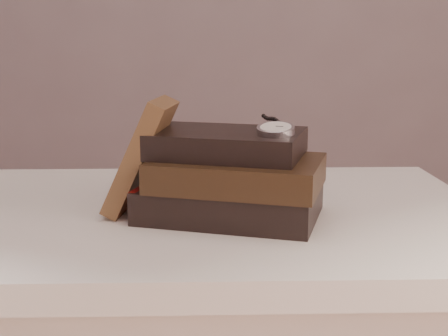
{
  "coord_description": "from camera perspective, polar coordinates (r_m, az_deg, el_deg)",
  "views": [
    {
      "loc": [
        0.06,
        -0.59,
        1.02
      ],
      "look_at": [
        0.08,
        0.3,
        0.82
      ],
      "focal_mm": 48.96,
      "sensor_mm": 36.0,
      "label": 1
    }
  ],
  "objects": [
    {
      "name": "table",
      "position": [
        1.0,
        -4.83,
        -8.82
      ],
      "size": [
        1.0,
        0.6,
        0.75
      ],
      "color": "white",
      "rests_on": "ground"
    },
    {
      "name": "book_stack",
      "position": [
        0.91,
        0.72,
        -0.89
      ],
      "size": [
        0.3,
        0.25,
        0.13
      ],
      "color": "black",
      "rests_on": "table"
    },
    {
      "name": "journal",
      "position": [
        0.94,
        -7.77,
        1.13
      ],
      "size": [
        0.12,
        0.13,
        0.18
      ],
      "primitive_type": "cube",
      "rotation": [
        0.0,
        0.44,
        -0.15
      ],
      "color": "#432B1A",
      "rests_on": "table"
    },
    {
      "name": "pocket_watch",
      "position": [
        0.87,
        4.82,
        3.66
      ],
      "size": [
        0.07,
        0.16,
        0.02
      ],
      "color": "silver",
      "rests_on": "book_stack"
    },
    {
      "name": "eyeglasses",
      "position": [
        1.02,
        -3.1,
        1.22
      ],
      "size": [
        0.14,
        0.15,
        0.05
      ],
      "color": "silver",
      "rests_on": "book_stack"
    }
  ]
}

